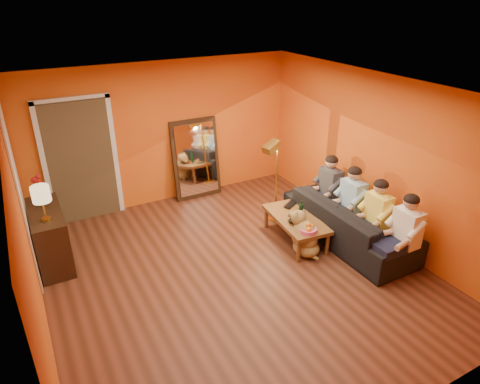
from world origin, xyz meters
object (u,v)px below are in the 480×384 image
mirror_frame (196,159)px  person_mid_right (352,202)px  person_far_left (406,234)px  person_far_right (330,189)px  sideboard (50,237)px  vase (41,199)px  tumbler (298,210)px  floor_lamp (276,182)px  coffee_table (295,229)px  person_mid_left (377,217)px  table_lamp (43,204)px  laptop (293,205)px  wine_bottle (301,209)px  sofa (348,222)px  dog (305,233)px

mirror_frame → person_mid_right: mirror_frame is taller
person_far_left → person_far_right: size_ratio=1.00×
sideboard → vase: (0.00, 0.25, 0.51)m
mirror_frame → tumbler: (0.83, -2.19, -0.30)m
person_far_right → person_far_left: bearing=-90.0°
floor_lamp → mirror_frame: bearing=101.3°
person_mid_right → vase: size_ratio=6.93×
coffee_table → person_mid_left: bearing=-38.4°
sideboard → coffee_table: sideboard is taller
table_lamp → person_far_left: (4.37, -2.33, -0.49)m
vase → coffee_table: bearing=-22.9°
laptop → vase: 3.88m
person_mid_left → vase: person_mid_left is taller
floor_lamp → person_far_right: size_ratio=1.18×
laptop → tumbler: bearing=-134.5°
tumbler → wine_bottle: bearing=-112.4°
table_lamp → coffee_table: 3.73m
sofa → person_far_left: (0.13, -1.00, 0.27)m
floor_lamp → table_lamp: bearing=161.3°
dog → person_far_left: size_ratio=0.58×
person_far_right → mirror_frame: bearing=127.5°
mirror_frame → tumbler: mirror_frame is taller
mirror_frame → person_mid_left: size_ratio=1.25×
sideboard → person_far_right: (4.37, -0.98, 0.18)m
dog → tumbler: (0.21, 0.49, 0.11)m
person_far_right → wine_bottle: person_far_right is taller
coffee_table → person_mid_left: (0.87, -0.85, 0.40)m
sofa → person_far_right: bearing=-11.3°
person_mid_left → vase: size_ratio=6.93×
floor_lamp → person_far_left: floor_lamp is taller
mirror_frame → table_lamp: size_ratio=2.98×
vase → mirror_frame: bearing=16.6°
person_mid_left → dog: bearing=153.3°
person_far_right → tumbler: (-0.75, -0.13, -0.15)m
table_lamp → coffee_table: table_lamp is taller
coffee_table → person_mid_right: person_mid_right is taller
sideboard → coffee_table: size_ratio=0.97×
sofa → mirror_frame: bearing=28.2°
table_lamp → dog: size_ratio=0.72×
mirror_frame → person_far_right: 2.60m
person_far_left → tumbler: person_far_left is taller
person_far_left → tumbler: size_ratio=13.18×
person_far_right → laptop: 0.72m
dog → mirror_frame: bearing=99.4°
person_mid_left → tumbler: 1.23m
mirror_frame → vase: size_ratio=8.63×
mirror_frame → person_far_left: 4.03m
mirror_frame → vase: mirror_frame is taller
vase → person_far_left: bearing=-33.4°
sideboard → laptop: 3.79m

